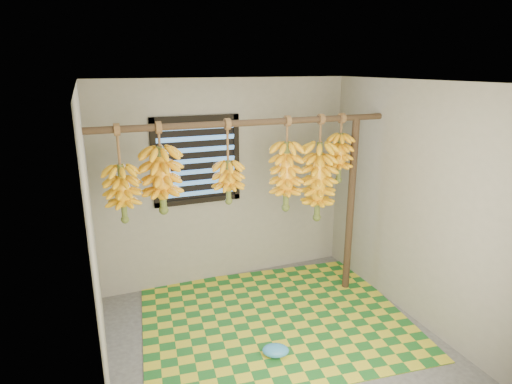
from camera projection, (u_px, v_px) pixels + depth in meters
name	position (u px, v px, depth m)	size (l,w,h in m)	color
floor	(277.00, 345.00, 4.03)	(3.00, 3.00, 0.01)	#484848
ceiling	(282.00, 82.00, 3.34)	(3.00, 3.00, 0.01)	silver
wall_back	(226.00, 183.00, 5.03)	(3.00, 0.01, 2.40)	gray
wall_left	(94.00, 252.00, 3.16)	(0.01, 3.00, 2.40)	gray
wall_right	(418.00, 205.00, 4.22)	(0.01, 3.00, 2.40)	gray
window	(197.00, 161.00, 4.79)	(1.00, 0.04, 1.00)	black
hanging_pole	(250.00, 123.00, 4.08)	(0.06, 0.06, 3.00)	#422F1D
support_post	(351.00, 207.00, 4.79)	(0.08, 0.08, 2.00)	#422F1D
woven_mat	(275.00, 319.00, 4.43)	(2.66, 2.13, 0.01)	#1C5F21
plastic_bag	(276.00, 350.00, 3.85)	(0.24, 0.18, 0.10)	#3487C3
banana_bunch_a	(123.00, 193.00, 3.81)	(0.32, 0.32, 0.89)	brown
banana_bunch_b	(162.00, 180.00, 3.91)	(0.35, 0.35, 0.84)	brown
banana_bunch_c	(228.00, 182.00, 4.16)	(0.31, 0.31, 0.83)	brown
banana_bunch_d	(286.00, 176.00, 4.38)	(0.33, 0.33, 0.97)	brown
banana_bunch_e	(318.00, 182.00, 4.54)	(0.38, 0.38, 1.13)	brown
banana_bunch_f	(340.00, 158.00, 4.56)	(0.26, 0.26, 0.74)	brown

